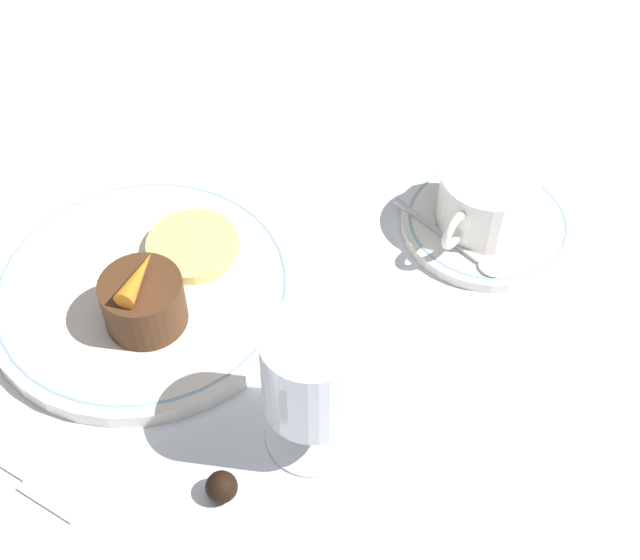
{
  "coord_description": "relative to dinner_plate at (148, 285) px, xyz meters",
  "views": [
    {
      "loc": [
        0.28,
        0.35,
        0.58
      ],
      "look_at": [
        -0.08,
        0.07,
        0.04
      ],
      "focal_mm": 50.0,
      "sensor_mm": 36.0,
      "label": 1
    }
  ],
  "objects": [
    {
      "name": "spoon",
      "position": [
        -0.19,
        0.18,
        0.0
      ],
      "size": [
        0.03,
        0.12,
        0.0
      ],
      "color": "silver",
      "rests_on": "saucer"
    },
    {
      "name": "saucer",
      "position": [
        -0.24,
        0.18,
        -0.0
      ],
      "size": [
        0.15,
        0.15,
        0.01
      ],
      "color": "white",
      "rests_on": "ground_plane"
    },
    {
      "name": "pineapple_slice",
      "position": [
        -0.05,
        0.01,
        0.01
      ],
      "size": [
        0.08,
        0.08,
        0.01
      ],
      "color": "#EFE075",
      "rests_on": "dinner_plate"
    },
    {
      "name": "coffee_cup",
      "position": [
        -0.23,
        0.18,
        0.03
      ],
      "size": [
        0.11,
        0.08,
        0.05
      ],
      "color": "white",
      "rests_on": "saucer"
    },
    {
      "name": "wine_glass",
      "position": [
        0.02,
        0.19,
        0.07
      ],
      "size": [
        0.07,
        0.07,
        0.12
      ],
      "color": "silver",
      "rests_on": "ground_plane"
    },
    {
      "name": "dinner_plate",
      "position": [
        0.0,
        0.0,
        0.0
      ],
      "size": [
        0.26,
        0.26,
        0.01
      ],
      "color": "white",
      "rests_on": "ground_plane"
    },
    {
      "name": "dessert_cake",
      "position": [
        0.03,
        0.03,
        0.03
      ],
      "size": [
        0.07,
        0.07,
        0.04
      ],
      "color": "#4C2D19",
      "rests_on": "dinner_plate"
    },
    {
      "name": "fork",
      "position": [
        0.18,
        0.03,
        -0.01
      ],
      "size": [
        0.04,
        0.19,
        0.01
      ],
      "color": "silver",
      "rests_on": "ground_plane"
    },
    {
      "name": "chocolate_truffle",
      "position": [
        0.1,
        0.17,
        0.0
      ],
      "size": [
        0.02,
        0.02,
        0.02
      ],
      "color": "black",
      "rests_on": "ground_plane"
    },
    {
      "name": "carrot_garnish",
      "position": [
        0.03,
        0.03,
        0.06
      ],
      "size": [
        0.05,
        0.03,
        0.02
      ],
      "color": "orange",
      "rests_on": "dessert_cake"
    },
    {
      "name": "ground_plane",
      "position": [
        0.0,
        0.06,
        -0.01
      ],
      "size": [
        3.0,
        3.0,
        0.0
      ],
      "primitive_type": "plane",
      "color": "white"
    }
  ]
}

